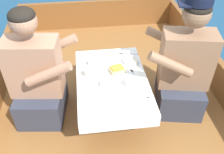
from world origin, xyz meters
name	(u,v)px	position (x,y,z in m)	size (l,w,h in m)	color
ground_plane	(111,126)	(0.00, 0.00, 0.00)	(60.00, 60.00, 0.00)	navy
boat_deck	(111,114)	(0.00, 0.00, 0.18)	(2.08, 2.97, 0.35)	brown
gunwale_starboard	(219,79)	(1.01, 0.00, 0.51)	(0.06, 2.97, 0.31)	brown
bow_coaming	(97,14)	(0.00, 1.46, 0.53)	(1.96, 0.06, 0.36)	brown
cockpit_table	(112,82)	(0.00, -0.11, 0.67)	(0.56, 0.87, 0.35)	#B2B2B7
person_port	(38,78)	(-0.58, -0.06, 0.73)	(0.56, 0.49, 0.96)	#333847
person_starboard	(183,68)	(0.58, -0.11, 0.75)	(0.58, 0.52, 1.01)	#333847
plate_sandwich	(117,72)	(0.05, -0.03, 0.71)	(0.18, 0.18, 0.01)	white
plate_bread	(120,103)	(0.02, -0.39, 0.71)	(0.19, 0.19, 0.01)	white
sandwich	(117,69)	(0.05, -0.03, 0.74)	(0.14, 0.12, 0.05)	#E0BC7F
bowl_port_near	(131,61)	(0.19, 0.09, 0.73)	(0.13, 0.13, 0.04)	white
bowl_starboard_near	(94,62)	(-0.12, 0.11, 0.73)	(0.11, 0.11, 0.04)	white
bowl_center_far	(107,83)	(-0.04, -0.18, 0.73)	(0.11, 0.11, 0.04)	white
coffee_cup_port	(88,73)	(-0.19, -0.05, 0.74)	(0.09, 0.06, 0.07)	white
coffee_cup_starboard	(131,83)	(0.13, -0.21, 0.74)	(0.11, 0.08, 0.06)	white
utensil_knife_port	(111,64)	(0.01, 0.09, 0.71)	(0.08, 0.16, 0.00)	silver
utensil_spoon_port	(142,93)	(0.20, -0.30, 0.71)	(0.10, 0.15, 0.01)	silver
utensil_fork_starboard	(127,54)	(0.18, 0.23, 0.71)	(0.17, 0.05, 0.00)	silver
utensil_knife_starboard	(140,102)	(0.17, -0.39, 0.71)	(0.16, 0.08, 0.00)	silver
utensil_fork_port	(134,75)	(0.18, -0.08, 0.71)	(0.03, 0.17, 0.00)	silver
utensil_spoon_center	(87,95)	(-0.21, -0.27, 0.71)	(0.15, 0.10, 0.01)	silver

